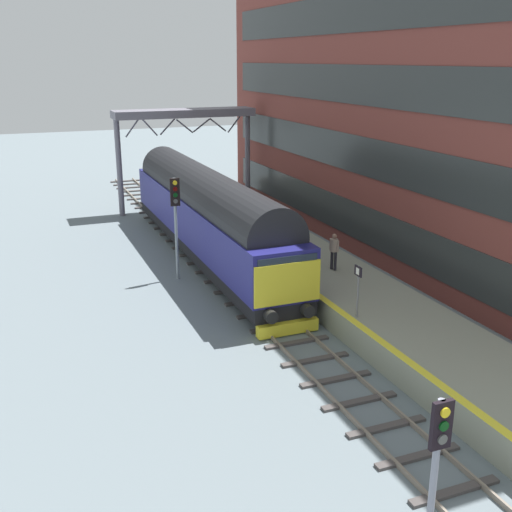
# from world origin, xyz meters

# --- Properties ---
(ground_plane) EXTENTS (140.00, 140.00, 0.00)m
(ground_plane) POSITION_xyz_m (0.00, 0.00, 0.00)
(ground_plane) COLOR slate
(ground_plane) RESTS_ON ground
(track_main) EXTENTS (2.50, 60.00, 0.15)m
(track_main) POSITION_xyz_m (0.00, 0.00, 0.06)
(track_main) COLOR gray
(track_main) RESTS_ON ground
(station_platform) EXTENTS (4.00, 44.00, 1.01)m
(station_platform) POSITION_xyz_m (3.60, 0.00, 0.50)
(station_platform) COLOR gray
(station_platform) RESTS_ON ground
(station_building) EXTENTS (6.01, 34.22, 17.01)m
(station_building) POSITION_xyz_m (10.42, 4.96, 8.50)
(station_building) COLOR brown
(station_building) RESTS_ON ground
(diesel_locomotive) EXTENTS (2.74, 20.16, 4.68)m
(diesel_locomotive) POSITION_xyz_m (0.00, 6.37, 2.49)
(diesel_locomotive) COLOR black
(diesel_locomotive) RESTS_ON ground
(signal_post_near) EXTENTS (0.44, 0.22, 4.00)m
(signal_post_near) POSITION_xyz_m (-2.20, -14.99, 2.59)
(signal_post_near) COLOR gray
(signal_post_near) RESTS_ON ground
(signal_post_mid) EXTENTS (0.44, 0.22, 4.80)m
(signal_post_mid) POSITION_xyz_m (-2.20, 4.00, 3.12)
(signal_post_mid) COLOR gray
(signal_post_mid) RESTS_ON ground
(platform_number_sign) EXTENTS (0.10, 0.44, 1.93)m
(platform_number_sign) POSITION_xyz_m (2.01, -5.10, 2.29)
(platform_number_sign) COLOR slate
(platform_number_sign) RESTS_ON station_platform
(waiting_passenger) EXTENTS (0.44, 0.48, 1.64)m
(waiting_passenger) POSITION_xyz_m (3.79, -0.11, 1.99)
(waiting_passenger) COLOR #28262E
(waiting_passenger) RESTS_ON station_platform
(overhead_footbridge) EXTENTS (9.30, 2.00, 6.76)m
(overhead_footbridge) POSITION_xyz_m (2.05, 17.43, 6.00)
(overhead_footbridge) COLOR slate
(overhead_footbridge) RESTS_ON ground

